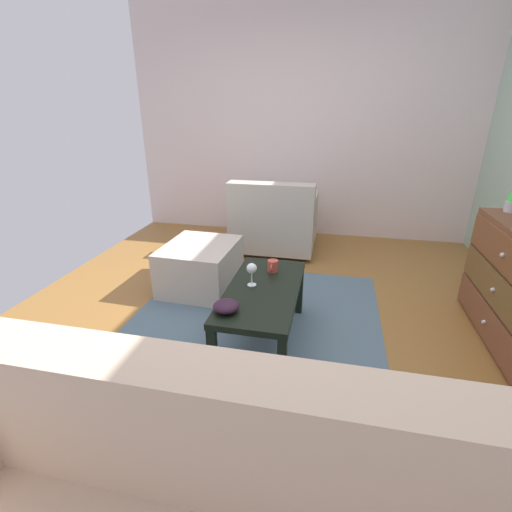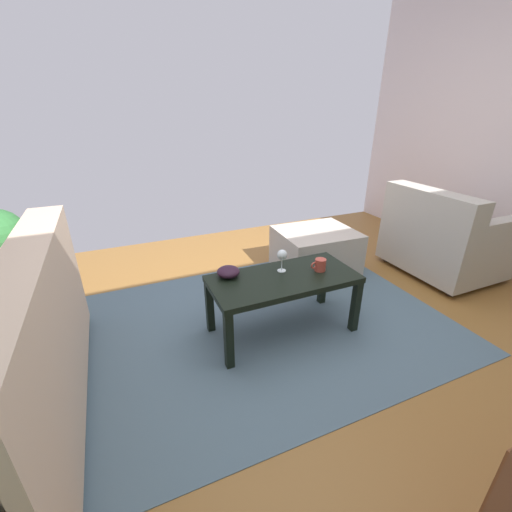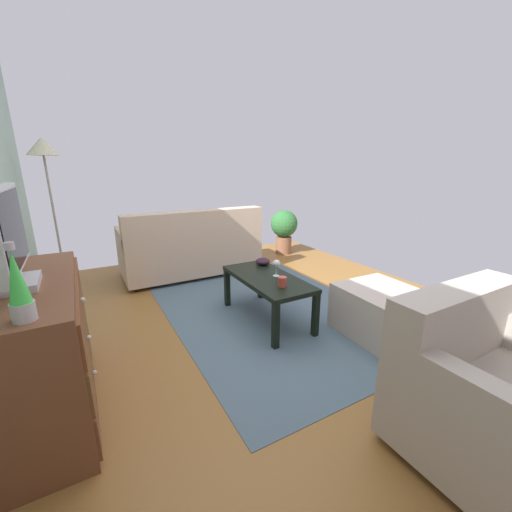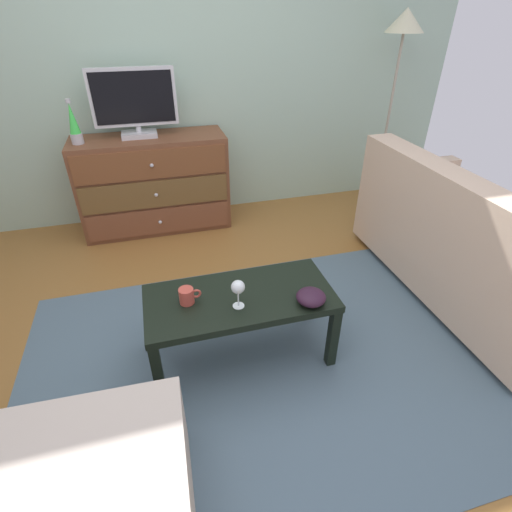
{
  "view_description": "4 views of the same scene",
  "coord_description": "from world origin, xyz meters",
  "px_view_note": "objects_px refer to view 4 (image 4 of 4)",
  "views": [
    {
      "loc": [
        2.24,
        0.33,
        1.54
      ],
      "look_at": [
        0.07,
        -0.15,
        0.63
      ],
      "focal_mm": 25.63,
      "sensor_mm": 36.0,
      "label": 1
    },
    {
      "loc": [
        1.09,
        1.65,
        1.48
      ],
      "look_at": [
        0.29,
        -0.2,
        0.57
      ],
      "focal_mm": 23.46,
      "sensor_mm": 36.0,
      "label": 2
    },
    {
      "loc": [
        -2.23,
        1.36,
        1.43
      ],
      "look_at": [
        0.26,
        -0.04,
        0.6
      ],
      "focal_mm": 22.25,
      "sensor_mm": 36.0,
      "label": 3
    },
    {
      "loc": [
        -0.21,
        -1.65,
        1.72
      ],
      "look_at": [
        0.26,
        0.07,
        0.56
      ],
      "focal_mm": 27.26,
      "sensor_mm": 36.0,
      "label": 4
    }
  ],
  "objects_px": {
    "tv": "(134,102)",
    "wine_glass": "(238,288)",
    "ottoman": "(94,495)",
    "standing_lamp": "(402,42)",
    "mug": "(187,296)",
    "bowl_decorative": "(311,297)",
    "lava_lamp": "(74,124)",
    "coffee_table": "(240,304)",
    "couch_large": "(469,247)",
    "dresser": "(155,184)"
  },
  "relations": [
    {
      "from": "wine_glass",
      "to": "standing_lamp",
      "type": "bearing_deg",
      "value": 43.64
    },
    {
      "from": "mug",
      "to": "standing_lamp",
      "type": "height_order",
      "value": "standing_lamp"
    },
    {
      "from": "coffee_table",
      "to": "wine_glass",
      "type": "relative_size",
      "value": 6.32
    },
    {
      "from": "tv",
      "to": "ottoman",
      "type": "relative_size",
      "value": 0.93
    },
    {
      "from": "bowl_decorative",
      "to": "couch_large",
      "type": "xyz_separation_m",
      "value": [
        1.29,
        0.35,
        -0.12
      ]
    },
    {
      "from": "wine_glass",
      "to": "ottoman",
      "type": "relative_size",
      "value": 0.22
    },
    {
      "from": "dresser",
      "to": "ottoman",
      "type": "distance_m",
      "value": 2.49
    },
    {
      "from": "standing_lamp",
      "to": "lava_lamp",
      "type": "bearing_deg",
      "value": 179.89
    },
    {
      "from": "tv",
      "to": "standing_lamp",
      "type": "bearing_deg",
      "value": -1.85
    },
    {
      "from": "dresser",
      "to": "bowl_decorative",
      "type": "bearing_deg",
      "value": -69.99
    },
    {
      "from": "tv",
      "to": "bowl_decorative",
      "type": "height_order",
      "value": "tv"
    },
    {
      "from": "wine_glass",
      "to": "mug",
      "type": "relative_size",
      "value": 1.38
    },
    {
      "from": "dresser",
      "to": "couch_large",
      "type": "relative_size",
      "value": 0.71
    },
    {
      "from": "lava_lamp",
      "to": "ottoman",
      "type": "bearing_deg",
      "value": -86.51
    },
    {
      "from": "bowl_decorative",
      "to": "standing_lamp",
      "type": "xyz_separation_m",
      "value": [
        1.49,
        1.84,
        0.99
      ]
    },
    {
      "from": "ottoman",
      "to": "standing_lamp",
      "type": "xyz_separation_m",
      "value": [
        2.56,
        2.41,
        1.25
      ]
    },
    {
      "from": "mug",
      "to": "ottoman",
      "type": "height_order",
      "value": "mug"
    },
    {
      "from": "bowl_decorative",
      "to": "mug",
      "type": "bearing_deg",
      "value": 164.59
    },
    {
      "from": "tv",
      "to": "bowl_decorative",
      "type": "xyz_separation_m",
      "value": [
        0.75,
        -1.91,
        -0.62
      ]
    },
    {
      "from": "wine_glass",
      "to": "standing_lamp",
      "type": "relative_size",
      "value": 0.09
    },
    {
      "from": "lava_lamp",
      "to": "standing_lamp",
      "type": "distance_m",
      "value": 2.75
    },
    {
      "from": "bowl_decorative",
      "to": "lava_lamp",
      "type": "bearing_deg",
      "value": 123.3
    },
    {
      "from": "lava_lamp",
      "to": "mug",
      "type": "height_order",
      "value": "lava_lamp"
    },
    {
      "from": "dresser",
      "to": "standing_lamp",
      "type": "xyz_separation_m",
      "value": [
        2.18,
        -0.05,
        1.05
      ]
    },
    {
      "from": "wine_glass",
      "to": "mug",
      "type": "bearing_deg",
      "value": 158.03
    },
    {
      "from": "coffee_table",
      "to": "mug",
      "type": "xyz_separation_m",
      "value": [
        -0.27,
        0.02,
        0.1
      ]
    },
    {
      "from": "wine_glass",
      "to": "mug",
      "type": "height_order",
      "value": "wine_glass"
    },
    {
      "from": "coffee_table",
      "to": "standing_lamp",
      "type": "xyz_separation_m",
      "value": [
        1.83,
        1.69,
        1.09
      ]
    },
    {
      "from": "mug",
      "to": "coffee_table",
      "type": "bearing_deg",
      "value": -3.6
    },
    {
      "from": "bowl_decorative",
      "to": "ottoman",
      "type": "bearing_deg",
      "value": -151.98
    },
    {
      "from": "tv",
      "to": "wine_glass",
      "type": "bearing_deg",
      "value": -78.26
    },
    {
      "from": "wine_glass",
      "to": "couch_large",
      "type": "height_order",
      "value": "couch_large"
    },
    {
      "from": "ottoman",
      "to": "standing_lamp",
      "type": "bearing_deg",
      "value": 43.26
    },
    {
      "from": "dresser",
      "to": "mug",
      "type": "bearing_deg",
      "value": -87.36
    },
    {
      "from": "dresser",
      "to": "standing_lamp",
      "type": "relative_size",
      "value": 0.73
    },
    {
      "from": "lava_lamp",
      "to": "mug",
      "type": "xyz_separation_m",
      "value": [
        0.6,
        -1.68,
        -0.48
      ]
    },
    {
      "from": "lava_lamp",
      "to": "wine_glass",
      "type": "distance_m",
      "value": 2.01
    },
    {
      "from": "dresser",
      "to": "ottoman",
      "type": "xyz_separation_m",
      "value": [
        -0.38,
        -2.45,
        -0.2
      ]
    },
    {
      "from": "couch_large",
      "to": "ottoman",
      "type": "distance_m",
      "value": 2.53
    },
    {
      "from": "lava_lamp",
      "to": "coffee_table",
      "type": "height_order",
      "value": "lava_lamp"
    },
    {
      "from": "coffee_table",
      "to": "tv",
      "type": "bearing_deg",
      "value": 103.08
    },
    {
      "from": "wine_glass",
      "to": "couch_large",
      "type": "bearing_deg",
      "value": 9.49
    },
    {
      "from": "coffee_table",
      "to": "bowl_decorative",
      "type": "distance_m",
      "value": 0.38
    },
    {
      "from": "dresser",
      "to": "tv",
      "type": "height_order",
      "value": "tv"
    },
    {
      "from": "bowl_decorative",
      "to": "tv",
      "type": "bearing_deg",
      "value": 111.34
    },
    {
      "from": "mug",
      "to": "wine_glass",
      "type": "bearing_deg",
      "value": -21.97
    },
    {
      "from": "lava_lamp",
      "to": "coffee_table",
      "type": "distance_m",
      "value": 1.99
    },
    {
      "from": "dresser",
      "to": "wine_glass",
      "type": "distance_m",
      "value": 1.85
    },
    {
      "from": "ottoman",
      "to": "standing_lamp",
      "type": "relative_size",
      "value": 0.41
    },
    {
      "from": "couch_large",
      "to": "ottoman",
      "type": "bearing_deg",
      "value": -158.82
    }
  ]
}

